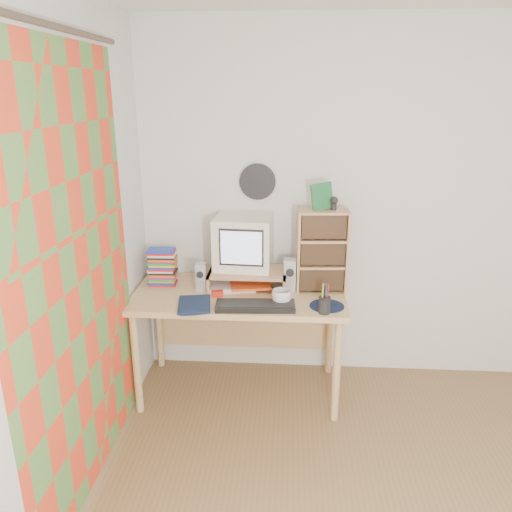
# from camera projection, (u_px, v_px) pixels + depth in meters

# --- Properties ---
(back_wall) EXTENTS (3.50, 0.00, 3.50)m
(back_wall) POSITION_uv_depth(u_px,v_px,m) (392.00, 209.00, 3.44)
(back_wall) COLOR silver
(back_wall) RESTS_ON floor
(left_wall) EXTENTS (0.00, 3.50, 3.50)m
(left_wall) POSITION_uv_depth(u_px,v_px,m) (14.00, 305.00, 1.90)
(left_wall) COLOR silver
(left_wall) RESTS_ON floor
(curtain) EXTENTS (0.00, 2.20, 2.20)m
(curtain) POSITION_uv_depth(u_px,v_px,m) (78.00, 283.00, 2.38)
(curtain) COLOR red
(curtain) RESTS_ON left_wall
(wall_disc) EXTENTS (0.25, 0.02, 0.25)m
(wall_disc) POSITION_uv_depth(u_px,v_px,m) (258.00, 182.00, 3.43)
(wall_disc) COLOR black
(wall_disc) RESTS_ON back_wall
(desk) EXTENTS (1.40, 0.70, 0.75)m
(desk) POSITION_uv_depth(u_px,v_px,m) (240.00, 307.00, 3.42)
(desk) COLOR #DEB577
(desk) RESTS_ON floor
(monitor_riser) EXTENTS (0.52, 0.30, 0.12)m
(monitor_riser) POSITION_uv_depth(u_px,v_px,m) (248.00, 274.00, 3.38)
(monitor_riser) COLOR tan
(monitor_riser) RESTS_ON desk
(crt_monitor) EXTENTS (0.40, 0.40, 0.36)m
(crt_monitor) POSITION_uv_depth(u_px,v_px,m) (243.00, 243.00, 3.37)
(crt_monitor) COLOR silver
(crt_monitor) RESTS_ON monitor_riser
(speaker_left) EXTENTS (0.08, 0.08, 0.19)m
(speaker_left) POSITION_uv_depth(u_px,v_px,m) (201.00, 277.00, 3.34)
(speaker_left) COLOR silver
(speaker_left) RESTS_ON desk
(speaker_right) EXTENTS (0.09, 0.09, 0.22)m
(speaker_right) POSITION_uv_depth(u_px,v_px,m) (290.00, 275.00, 3.32)
(speaker_right) COLOR silver
(speaker_right) RESTS_ON desk
(keyboard) EXTENTS (0.50, 0.19, 0.03)m
(keyboard) POSITION_uv_depth(u_px,v_px,m) (255.00, 306.00, 3.07)
(keyboard) COLOR black
(keyboard) RESTS_ON desk
(dvd_stack) EXTENTS (0.18, 0.13, 0.25)m
(dvd_stack) POSITION_uv_depth(u_px,v_px,m) (162.00, 267.00, 3.42)
(dvd_stack) COLOR brown
(dvd_stack) RESTS_ON desk
(cd_rack) EXTENTS (0.34, 0.20, 0.55)m
(cd_rack) POSITION_uv_depth(u_px,v_px,m) (322.00, 251.00, 3.28)
(cd_rack) COLOR tan
(cd_rack) RESTS_ON desk
(mug) EXTENTS (0.14, 0.14, 0.10)m
(mug) POSITION_uv_depth(u_px,v_px,m) (281.00, 297.00, 3.11)
(mug) COLOR silver
(mug) RESTS_ON desk
(diary) EXTENTS (0.27, 0.22, 0.05)m
(diary) POSITION_uv_depth(u_px,v_px,m) (178.00, 303.00, 3.08)
(diary) COLOR #0F1D3A
(diary) RESTS_ON desk
(mousepad) EXTENTS (0.23, 0.23, 0.00)m
(mousepad) POSITION_uv_depth(u_px,v_px,m) (327.00, 306.00, 3.10)
(mousepad) COLOR black
(mousepad) RESTS_ON desk
(pen_cup) EXTENTS (0.08, 0.08, 0.14)m
(pen_cup) POSITION_uv_depth(u_px,v_px,m) (325.00, 302.00, 2.99)
(pen_cup) COLOR black
(pen_cup) RESTS_ON desk
(papers) EXTENTS (0.34, 0.28, 0.04)m
(papers) POSITION_uv_depth(u_px,v_px,m) (239.00, 285.00, 3.39)
(papers) COLOR silver
(papers) RESTS_ON desk
(red_box) EXTENTS (0.08, 0.06, 0.04)m
(red_box) POSITION_uv_depth(u_px,v_px,m) (217.00, 294.00, 3.25)
(red_box) COLOR red
(red_box) RESTS_ON desk
(game_box) EXTENTS (0.14, 0.07, 0.17)m
(game_box) POSITION_uv_depth(u_px,v_px,m) (322.00, 197.00, 3.18)
(game_box) COLOR #1B612F
(game_box) RESTS_ON cd_rack
(webcam) EXTENTS (0.06, 0.06, 0.09)m
(webcam) POSITION_uv_depth(u_px,v_px,m) (334.00, 203.00, 3.18)
(webcam) COLOR black
(webcam) RESTS_ON cd_rack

